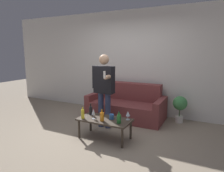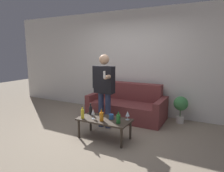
{
  "view_description": "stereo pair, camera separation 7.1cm",
  "coord_description": "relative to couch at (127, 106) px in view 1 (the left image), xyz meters",
  "views": [
    {
      "loc": [
        1.94,
        -3.04,
        1.65
      ],
      "look_at": [
        0.16,
        0.51,
        0.95
      ],
      "focal_mm": 32.0,
      "sensor_mm": 36.0,
      "label": 1
    },
    {
      "loc": [
        2.01,
        -3.01,
        1.65
      ],
      "look_at": [
        0.16,
        0.51,
        0.95
      ],
      "focal_mm": 32.0,
      "sensor_mm": 36.0,
      "label": 2
    }
  ],
  "objects": [
    {
      "name": "person_standing_front",
      "position": [
        -0.19,
        -0.83,
        0.63
      ],
      "size": [
        0.5,
        0.42,
        1.58
      ],
      "color": "navy",
      "rests_on": "ground_plane"
    },
    {
      "name": "wall_back",
      "position": [
        -0.11,
        0.51,
        1.05
      ],
      "size": [
        8.0,
        0.06,
        2.7
      ],
      "color": "silver",
      "rests_on": "ground_plane"
    },
    {
      "name": "potted_plant",
      "position": [
        1.24,
        0.2,
        0.12
      ],
      "size": [
        0.32,
        0.32,
        0.63
      ],
      "color": "silver",
      "rests_on": "ground_plane"
    },
    {
      "name": "bottle_dark",
      "position": [
        -0.27,
        -1.23,
        0.18
      ],
      "size": [
        0.07,
        0.07,
        0.23
      ],
      "color": "black",
      "rests_on": "coffee_table"
    },
    {
      "name": "bottle_green",
      "position": [
        -0.28,
        -1.5,
        0.19
      ],
      "size": [
        0.06,
        0.06,
        0.24
      ],
      "color": "yellow",
      "rests_on": "coffee_table"
    },
    {
      "name": "bottle_orange",
      "position": [
        0.44,
        -1.42,
        0.18
      ],
      "size": [
        0.07,
        0.07,
        0.21
      ],
      "color": "#23752D",
      "rests_on": "coffee_table"
    },
    {
      "name": "cup_on_table",
      "position": [
        0.22,
        -1.29,
        0.14
      ],
      "size": [
        0.09,
        0.09,
        0.09
      ],
      "color": "#3366B2",
      "rests_on": "coffee_table"
    },
    {
      "name": "wine_glass_near",
      "position": [
        -0.09,
        -1.43,
        0.22
      ],
      "size": [
        0.06,
        0.06,
        0.19
      ],
      "color": "silver",
      "rests_on": "coffee_table"
    },
    {
      "name": "ground_plane",
      "position": [
        -0.11,
        -1.44,
        -0.3
      ],
      "size": [
        16.0,
        16.0,
        0.0
      ],
      "primitive_type": "plane",
      "color": "gray"
    },
    {
      "name": "wine_glass_far",
      "position": [
        0.51,
        -1.18,
        0.2
      ],
      "size": [
        0.08,
        0.08,
        0.16
      ],
      "color": "silver",
      "rests_on": "coffee_table"
    },
    {
      "name": "bottle_yellow",
      "position": [
        0.12,
        -1.46,
        0.18
      ],
      "size": [
        0.07,
        0.07,
        0.22
      ],
      "color": "orange",
      "rests_on": "coffee_table"
    },
    {
      "name": "coffee_table",
      "position": [
        0.11,
        -1.34,
        0.05
      ],
      "size": [
        1.0,
        0.5,
        0.39
      ],
      "color": "#3D3328",
      "rests_on": "ground_plane"
    },
    {
      "name": "couch",
      "position": [
        0.0,
        0.0,
        0.0
      ],
      "size": [
        1.86,
        0.9,
        0.84
      ],
      "color": "brown",
      "rests_on": "ground_plane"
    }
  ]
}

